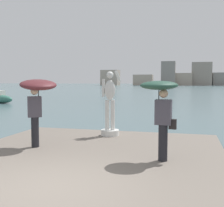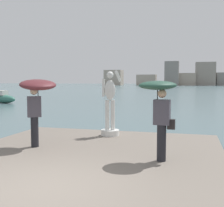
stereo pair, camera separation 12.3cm
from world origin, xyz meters
The scene contains 7 objects.
ground_plane centered at (0.00, 40.00, 0.00)m, with size 400.00×400.00×0.00m, color #4C666B.
pier centered at (0.00, 1.56, 0.20)m, with size 7.05×9.12×0.40m, color #70665B.
statue_white_figure centered at (-0.13, 5.13, 1.32)m, with size 0.64×0.88×2.29m.
onlooker_left centered at (-1.72, 2.91, 1.98)m, with size 1.48×1.49×2.03m.
onlooker_right centered at (1.88, 2.31, 1.87)m, with size 0.99×1.00×1.94m.
boat_far centered at (-16.37, 21.71, 0.51)m, with size 3.47×1.96×1.32m.
distant_skyline centered at (-2.45, 148.58, 4.51)m, with size 80.37×13.51×12.08m.
Camera 2 is at (2.61, -4.65, 2.32)m, focal length 46.55 mm.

